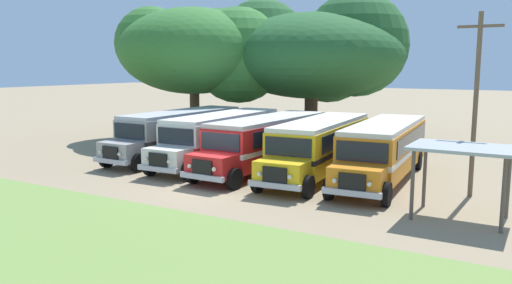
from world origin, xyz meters
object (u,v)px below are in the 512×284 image
parked_bus_slot_3 (320,144)px  parked_bus_slot_4 (384,148)px  parked_bus_slot_2 (267,140)px  secondary_tree (205,51)px  parked_bus_slot_1 (221,135)px  waiting_shelter (463,153)px  parked_bus_slot_0 (180,131)px  utility_pole (476,100)px  broad_shade_tree (316,52)px

parked_bus_slot_3 → parked_bus_slot_4: same height
parked_bus_slot_2 → secondary_tree: 14.59m
parked_bus_slot_3 → secondary_tree: (-13.53, 8.58, 5.14)m
parked_bus_slot_4 → secondary_tree: (-16.74, 8.16, 5.14)m
parked_bus_slot_1 → secondary_tree: bearing=-141.1°
waiting_shelter → parked_bus_slot_0: bearing=163.4°
parked_bus_slot_4 → secondary_tree: 19.32m
parked_bus_slot_4 → utility_pole: bearing=67.9°
parked_bus_slot_1 → parked_bus_slot_4: bearing=89.7°
parked_bus_slot_0 → parked_bus_slot_1: size_ratio=1.00×
parked_bus_slot_4 → waiting_shelter: parked_bus_slot_4 is taller
parked_bus_slot_0 → utility_pole: utility_pole is taller
parked_bus_slot_1 → waiting_shelter: (13.87, -4.82, 0.87)m
parked_bus_slot_3 → utility_pole: utility_pole is taller
parked_bus_slot_4 → parked_bus_slot_3: bearing=-86.9°
parked_bus_slot_2 → parked_bus_slot_0: bearing=-94.3°
parked_bus_slot_3 → broad_shade_tree: size_ratio=0.75×
broad_shade_tree → waiting_shelter: (13.83, -18.21, -4.20)m
parked_bus_slot_0 → parked_bus_slot_4: 12.84m
broad_shade_tree → waiting_shelter: size_ratio=4.04×
secondary_tree → parked_bus_slot_1: bearing=-49.3°
parked_bus_slot_1 → broad_shade_tree: (0.05, 13.39, 5.07)m
parked_bus_slot_2 → parked_bus_slot_3: size_ratio=0.99×
secondary_tree → utility_pole: 23.16m
parked_bus_slot_1 → secondary_tree: size_ratio=0.82×
parked_bus_slot_4 → secondary_tree: secondary_tree is taller
parked_bus_slot_2 → secondary_tree: bearing=-128.4°
parked_bus_slot_1 → parked_bus_slot_4: 9.52m
parked_bus_slot_0 → secondary_tree: bearing=-153.7°
parked_bus_slot_2 → utility_pole: utility_pole is taller
parked_bus_slot_2 → broad_shade_tree: bearing=-165.3°
parked_bus_slot_3 → utility_pole: bearing=78.8°
parked_bus_slot_1 → parked_bus_slot_4: same height
parked_bus_slot_1 → waiting_shelter: parked_bus_slot_1 is taller
parked_bus_slot_0 → waiting_shelter: (17.19, -5.14, 0.87)m
parked_bus_slot_2 → waiting_shelter: size_ratio=3.02×
parked_bus_slot_3 → secondary_tree: bearing=-126.4°
waiting_shelter → parked_bus_slot_1: bearing=160.8°
secondary_tree → parked_bus_slot_3: bearing=-32.4°
parked_bus_slot_3 → utility_pole: size_ratio=1.40×
parked_bus_slot_1 → parked_bus_slot_2: (3.25, -0.36, 0.00)m
secondary_tree → waiting_shelter: secondary_tree is taller
parked_bus_slot_4 → waiting_shelter: 6.73m
parked_bus_slot_1 → parked_bus_slot_4: size_ratio=0.99×
parked_bus_slot_3 → secondary_tree: secondary_tree is taller
parked_bus_slot_4 → parked_bus_slot_0: bearing=-94.7°
parked_bus_slot_0 → secondary_tree: secondary_tree is taller
broad_shade_tree → parked_bus_slot_3: bearing=-65.2°
parked_bus_slot_0 → parked_bus_slot_2: 6.60m
secondary_tree → utility_pole: size_ratio=1.69×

